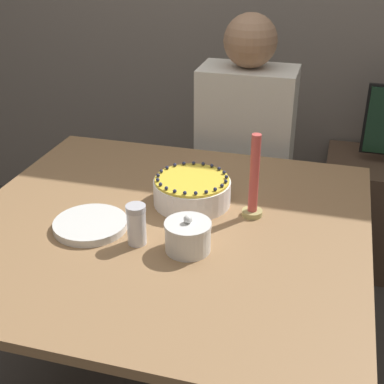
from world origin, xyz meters
TOP-DOWN VIEW (x-y plane):
  - dining_table at (0.00, 0.00)m, footprint 1.24×1.18m
  - cake at (0.05, 0.15)m, footprint 0.25×0.25m
  - sugar_bowl at (0.11, -0.12)m, footprint 0.13×0.13m
  - sugar_shaker at (-0.04, -0.13)m, footprint 0.06×0.06m
  - plate_stack at (-0.20, -0.09)m, footprint 0.22×0.22m
  - candle at (0.26, 0.12)m, footprint 0.07×0.07m
  - person_man_blue_shirt at (0.11, 0.79)m, footprint 0.40×0.34m

SIDE VIEW (x-z plane):
  - person_man_blue_shirt at x=0.11m, z-range -0.08..1.19m
  - dining_table at x=0.00m, z-range 0.27..1.02m
  - plate_stack at x=-0.20m, z-range 0.75..0.78m
  - cake at x=0.05m, z-range 0.75..0.85m
  - sugar_bowl at x=0.11m, z-range 0.74..0.85m
  - sugar_shaker at x=-0.04m, z-range 0.75..0.88m
  - candle at x=0.26m, z-range 0.73..1.00m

